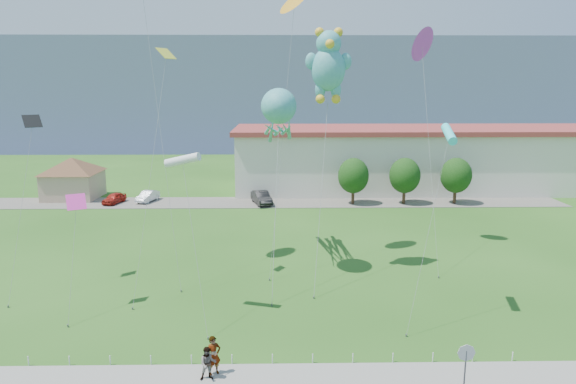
{
  "coord_description": "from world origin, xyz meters",
  "views": [
    {
      "loc": [
        1.36,
        -24.54,
        13.43
      ],
      "look_at": [
        1.94,
        8.0,
        6.79
      ],
      "focal_mm": 32.0,
      "sensor_mm": 36.0,
      "label": 1
    }
  ],
  "objects": [
    {
      "name": "parked_car_black",
      "position": [
        -0.71,
        34.14,
        0.81
      ],
      "size": [
        2.82,
        4.84,
        1.51
      ],
      "primitive_type": "imported",
      "rotation": [
        0.0,
        0.0,
        0.29
      ],
      "color": "black",
      "rests_on": "parking_strip"
    },
    {
      "name": "ground",
      "position": [
        0.0,
        0.0,
        0.0
      ],
      "size": [
        160.0,
        160.0,
        0.0
      ],
      "primitive_type": "plane",
      "color": "#235116",
      "rests_on": "ground"
    },
    {
      "name": "sidewalk",
      "position": [
        0.0,
        -2.75,
        0.05
      ],
      "size": [
        80.0,
        2.5,
        0.1
      ],
      "primitive_type": "cube",
      "color": "gray",
      "rests_on": "ground"
    },
    {
      "name": "rope_fence",
      "position": [
        0.0,
        -1.3,
        0.25
      ],
      "size": [
        26.05,
        0.05,
        0.5
      ],
      "color": "white",
      "rests_on": "ground"
    },
    {
      "name": "small_kite_pink",
      "position": [
        -10.87,
        5.57,
        6.1
      ],
      "size": [
        1.29,
        3.67,
        7.1
      ],
      "color": "#E0319F",
      "rests_on": "ground"
    },
    {
      "name": "octopus_kite",
      "position": [
        1.36,
        12.94,
        11.34
      ],
      "size": [
        2.48,
        13.05,
        13.41
      ],
      "color": "teal",
      "rests_on": "ground"
    },
    {
      "name": "teddy_bear_kite",
      "position": [
        4.83,
        12.12,
        15.06
      ],
      "size": [
        3.23,
        6.58,
        17.48
      ],
      "color": "teal",
      "rests_on": "ground"
    },
    {
      "name": "tree_near",
      "position": [
        10.0,
        34.0,
        3.39
      ],
      "size": [
        3.6,
        3.6,
        5.47
      ],
      "color": "#3F2B19",
      "rests_on": "ground"
    },
    {
      "name": "tree_mid",
      "position": [
        16.0,
        34.0,
        3.39
      ],
      "size": [
        3.6,
        3.6,
        5.47
      ],
      "color": "#3F2B19",
      "rests_on": "ground"
    },
    {
      "name": "small_kite_yellow",
      "position": [
        -6.29,
        9.83,
        13.56
      ],
      "size": [
        2.33,
        6.11,
        16.07
      ],
      "color": "gold",
      "rests_on": "ground"
    },
    {
      "name": "pedestrian_right",
      "position": [
        -1.96,
        -2.82,
        0.9
      ],
      "size": [
        0.88,
        0.74,
        1.61
      ],
      "primitive_type": "imported",
      "rotation": [
        0.0,
        0.0,
        0.19
      ],
      "color": "gray",
      "rests_on": "sidewalk"
    },
    {
      "name": "small_kite_orange",
      "position": [
        2.52,
        15.74,
        19.28
      ],
      "size": [
        2.86,
        6.79,
        20.49
      ],
      "color": "orange",
      "rests_on": "ground"
    },
    {
      "name": "hill_ridge",
      "position": [
        0.0,
        120.0,
        12.5
      ],
      "size": [
        160.0,
        50.0,
        25.0
      ],
      "primitive_type": "cube",
      "color": "slate",
      "rests_on": "ground"
    },
    {
      "name": "warehouse",
      "position": [
        26.0,
        44.0,
        4.12
      ],
      "size": [
        61.0,
        15.0,
        8.2
      ],
      "color": "beige",
      "rests_on": "ground"
    },
    {
      "name": "small_kite_black",
      "position": [
        -15.12,
        9.61,
        9.99
      ],
      "size": [
        1.29,
        5.24,
        11.68
      ],
      "color": "black",
      "rests_on": "ground"
    },
    {
      "name": "pavilion",
      "position": [
        -24.0,
        38.0,
        3.02
      ],
      "size": [
        9.2,
        9.2,
        5.0
      ],
      "color": "tan",
      "rests_on": "ground"
    },
    {
      "name": "parked_car_red",
      "position": [
        -18.05,
        34.73,
        0.67
      ],
      "size": [
        2.32,
        3.85,
        1.23
      ],
      "primitive_type": "imported",
      "rotation": [
        0.0,
        0.0,
        -0.26
      ],
      "color": "#A51E14",
      "rests_on": "parking_strip"
    },
    {
      "name": "parking_strip",
      "position": [
        0.0,
        35.0,
        0.03
      ],
      "size": [
        70.0,
        6.0,
        0.06
      ],
      "primitive_type": "cube",
      "color": "#59544C",
      "rests_on": "ground"
    },
    {
      "name": "pedestrian_left",
      "position": [
        -1.75,
        -2.34,
        1.05
      ],
      "size": [
        0.82,
        0.73,
        1.89
      ],
      "primitive_type": "imported",
      "rotation": [
        0.0,
        0.0,
        0.5
      ],
      "color": "gray",
      "rests_on": "sidewalk"
    },
    {
      "name": "small_kite_white",
      "position": [
        -4.15,
        4.66,
        9.28
      ],
      "size": [
        1.93,
        4.67,
        9.8
      ],
      "color": "white",
      "rests_on": "ground"
    },
    {
      "name": "parked_car_silver",
      "position": [
        -14.38,
        35.73,
        0.69
      ],
      "size": [
        2.24,
        4.02,
        1.25
      ],
      "primitive_type": "imported",
      "rotation": [
        0.0,
        0.0,
        -0.25
      ],
      "color": "silver",
      "rests_on": "parking_strip"
    },
    {
      "name": "small_kite_purple",
      "position": [
        12.99,
        18.11,
        16.45
      ],
      "size": [
        1.8,
        8.94,
        17.55
      ],
      "color": "#DC38E2",
      "rests_on": "ground"
    },
    {
      "name": "stop_sign",
      "position": [
        9.5,
        -4.21,
        1.87
      ],
      "size": [
        0.8,
        0.07,
        2.5
      ],
      "color": "slate",
      "rests_on": "ground"
    },
    {
      "name": "small_kite_cyan",
      "position": [
        10.98,
        4.36,
        10.76
      ],
      "size": [
        2.99,
        4.23,
        11.29
      ],
      "color": "#36F1F7",
      "rests_on": "ground"
    },
    {
      "name": "tree_far",
      "position": [
        22.0,
        34.0,
        3.39
      ],
      "size": [
        3.6,
        3.6,
        5.47
      ],
      "color": "#3F2B19",
      "rests_on": "ground"
    }
  ]
}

